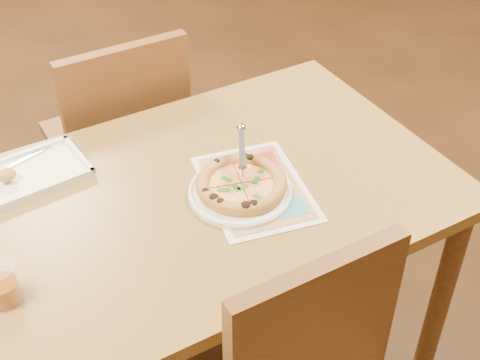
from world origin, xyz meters
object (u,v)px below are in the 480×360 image
appetizer_tray (32,175)px  pizza_cutter (242,154)px  dining_table (204,214)px  menu (255,188)px  chair_far (122,126)px  plate (240,193)px  pizza (241,184)px  glass_tumbler (2,286)px

appetizer_tray → pizza_cutter: bearing=-30.7°
dining_table → menu: size_ratio=3.63×
dining_table → chair_far: chair_far is taller
dining_table → plate: bearing=-41.4°
chair_far → appetizer_tray: bearing=41.7°
plate → pizza: 0.02m
chair_far → appetizer_tray: size_ratio=1.63×
dining_table → glass_tumbler: size_ratio=13.13×
dining_table → appetizer_tray: 0.47m
dining_table → glass_tumbler: bearing=-168.0°
pizza → glass_tumbler: size_ratio=2.40×
glass_tumbler → pizza_cutter: bearing=8.9°
dining_table → plate: size_ratio=4.87×
pizza → glass_tumbler: bearing=-174.7°
appetizer_tray → menu: size_ratio=0.81×
pizza → menu: pizza is taller
dining_table → chair_far: 0.61m
chair_far → plate: chair_far is taller
appetizer_tray → pizza: bearing=-36.0°
menu → appetizer_tray: bearing=145.6°
plate → chair_far: bearing=96.4°
plate → appetizer_tray: 0.56m
dining_table → chair_far: bearing=90.0°
pizza_cutter → glass_tumbler: pizza_cutter is taller
dining_table → glass_tumbler: 0.57m
appetizer_tray → plate: bearing=-37.3°
chair_far → glass_tumbler: size_ratio=4.75×
chair_far → pizza: size_ratio=1.98×
menu → dining_table: bearing=152.2°
chair_far → pizza_cutter: chair_far is taller
dining_table → appetizer_tray: bearing=143.6°
glass_tumbler → appetizer_tray: bearing=66.0°
pizza → appetizer_tray: (-0.45, 0.33, -0.02)m
plate → pizza: bearing=43.8°
plate → glass_tumbler: (-0.62, -0.05, 0.04)m
chair_far → plate: (0.07, -0.67, 0.16)m
chair_far → appetizer_tray: chair_far is taller
chair_far → pizza_cutter: (0.11, -0.62, 0.24)m
plate → menu: (0.05, 0.00, -0.00)m
menu → glass_tumbler: bearing=-175.6°
dining_table → chair_far: size_ratio=2.77×
dining_table → menu: (0.12, -0.06, 0.09)m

